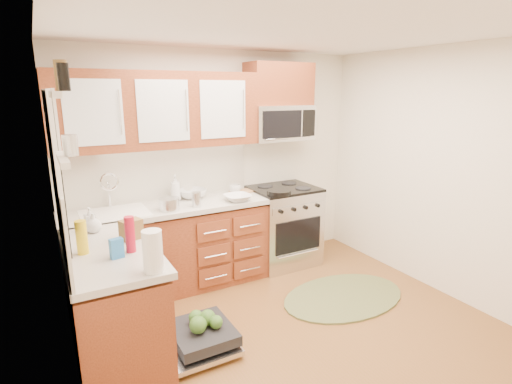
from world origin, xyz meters
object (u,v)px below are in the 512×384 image
skillet (279,192)px  bowl_a (237,198)px  dishwasher (198,339)px  cup (235,189)px  upper_cabinets (158,110)px  bowl_b (193,194)px  microwave (279,123)px  range (283,226)px  paper_towel_roll (153,251)px  sink (116,226)px  rug (344,297)px  stock_pot (169,204)px  cutting_board (242,192)px

skillet → bowl_a: (-0.48, 0.07, -0.02)m
dishwasher → cup: bearing=52.6°
upper_cabinets → bowl_b: (0.33, 0.01, -0.90)m
microwave → range: bearing=-90.0°
microwave → paper_towel_roll: (-1.93, -1.57, -0.64)m
range → skillet: (-0.23, -0.25, 0.50)m
paper_towel_roll → microwave: bearing=39.1°
paper_towel_roll → dishwasher: bearing=39.4°
sink → rug: bearing=-27.3°
dishwasher → stock_pot: (0.10, 0.96, 0.89)m
range → rug: range is taller
sink → rug: sink is taller
dishwasher → microwave: bearing=39.1°
upper_cabinets → bowl_b: 0.96m
sink → paper_towel_roll: (0.00, -1.44, 0.26)m
cutting_board → bowl_a: (-0.20, -0.30, 0.03)m
upper_cabinets → microwave: size_ratio=2.70×
stock_pot → cutting_board: (0.94, 0.29, -0.05)m
upper_cabinets → dishwasher: bearing=-96.0°
skillet → bowl_b: 0.95m
microwave → cutting_board: bearing=180.0°
dishwasher → cup: 1.80m
stock_pot → bowl_b: 0.48m
rug → cutting_board: 1.60m
bowl_a → dishwasher: bearing=-131.5°
rug → cutting_board: size_ratio=5.33×
cutting_board → skillet: bearing=-53.4°
dishwasher → bowl_b: bearing=70.3°
stock_pot → cup: (0.85, 0.29, -0.01)m
upper_cabinets → paper_towel_roll: size_ratio=7.33×
sink → dishwasher: (0.39, -1.12, -0.70)m
skillet → cup: (-0.36, 0.37, 0.00)m
sink → rug: (2.01, -1.04, -0.79)m
bowl_b → cup: bearing=-4.6°
upper_cabinets → stock_pot: (-0.03, -0.31, -0.89)m
dishwasher → bowl_a: size_ratio=2.51×
range → dishwasher: bearing=-143.7°
sink → cutting_board: (1.43, 0.13, 0.13)m
skillet → upper_cabinets: bearing=161.5°
upper_cabinets → microwave: 1.42m
range → rug: (0.08, -1.05, -0.46)m
dishwasher → skillet: size_ratio=2.62×
stock_pot → skillet: bearing=-3.9°
rug → bowl_b: bearing=133.8°
skillet → bowl_b: bowl_b is taller
microwave → bowl_b: (-1.08, 0.04, -0.73)m
paper_towel_roll → cup: size_ratio=2.16×
skillet → stock_pot: size_ratio=1.31×
skillet → microwave: bearing=58.6°
bowl_b → cup: size_ratio=2.36×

